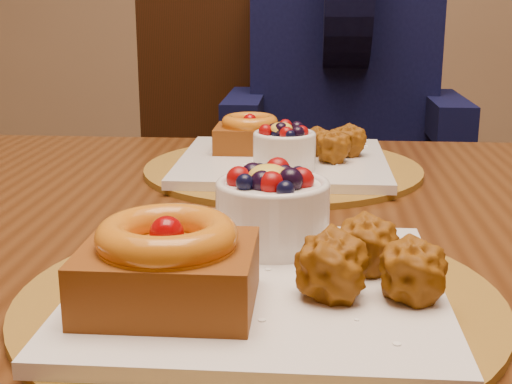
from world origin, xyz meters
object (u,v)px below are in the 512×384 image
place_setting_far (281,157)px  diner (344,52)px  place_setting_near (255,266)px  chair_far (235,191)px  dining_table (274,286)px

place_setting_far → diner: 0.69m
place_setting_near → chair_far: 1.08m
diner → chair_far: bearing=178.5°
dining_table → diner: 0.91m
dining_table → place_setting_near: (-0.00, -0.21, 0.11)m
place_setting_near → chair_far: size_ratio=0.38×
place_setting_near → chair_far: (-0.13, 1.04, -0.23)m
place_setting_far → chair_far: bearing=102.0°
place_setting_far → place_setting_near: bearing=-90.2°
chair_far → place_setting_near: bearing=-83.2°
place_setting_near → chair_far: bearing=97.0°
place_setting_near → diner: (0.11, 1.10, 0.08)m
place_setting_far → chair_far: chair_far is taller
diner → dining_table: bearing=-112.1°
place_setting_near → diner: bearing=84.3°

